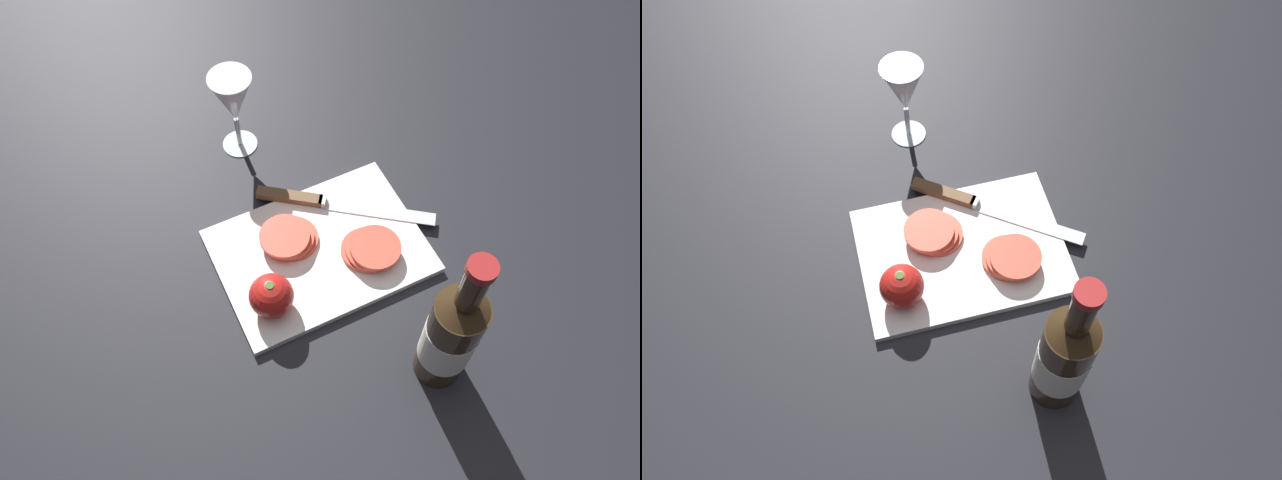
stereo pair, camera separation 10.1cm
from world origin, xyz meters
TOP-DOWN VIEW (x-y plane):
  - ground_plane at (0.00, 0.00)m, footprint 3.00×3.00m
  - cutting_board at (0.07, 0.02)m, footprint 0.34×0.24m
  - wine_bottle at (0.14, -0.23)m, footprint 0.07×0.07m
  - wine_glass at (0.04, 0.30)m, footprint 0.08×0.08m
  - whole_tomato at (-0.04, -0.04)m, footprint 0.07×0.07m
  - knife at (0.10, 0.11)m, footprint 0.27×0.20m
  - tomato_slice_stack_near at (0.03, 0.06)m, footprint 0.10×0.08m
  - tomato_slice_stack_far at (0.14, -0.02)m, footprint 0.09×0.09m

SIDE VIEW (x-z plane):
  - ground_plane at x=0.00m, z-range 0.00..0.00m
  - cutting_board at x=0.07m, z-range 0.00..0.01m
  - knife at x=0.10m, z-range 0.01..0.03m
  - tomato_slice_stack_near at x=0.03m, z-range 0.01..0.04m
  - tomato_slice_stack_far at x=0.14m, z-range 0.01..0.04m
  - whole_tomato at x=-0.04m, z-range 0.01..0.08m
  - wine_glass at x=0.04m, z-range 0.03..0.20m
  - wine_bottle at x=0.14m, z-range -0.04..0.28m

